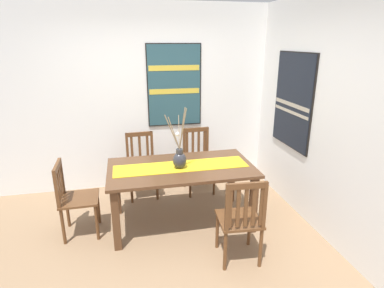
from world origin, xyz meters
TOP-DOWN VIEW (x-y plane):
  - ground_plane at (0.00, 0.00)m, footprint 6.40×6.40m
  - wall_back at (0.00, 1.86)m, footprint 6.40×0.12m
  - wall_side at (1.86, 0.00)m, footprint 0.12×6.40m
  - dining_table at (0.26, 0.57)m, footprint 1.72×0.94m
  - table_runner at (0.26, 0.57)m, footprint 1.58×0.36m
  - centerpiece_vase at (0.23, 0.52)m, footprint 0.25×0.29m
  - chair_0 at (0.67, 1.43)m, footprint 0.43×0.43m
  - chair_1 at (0.70, -0.28)m, footprint 0.45×0.45m
  - chair_2 at (-0.16, 1.45)m, footprint 0.44×0.44m
  - chair_3 at (-0.98, 0.59)m, footprint 0.43×0.43m
  - painting_on_back_wall at (0.39, 1.79)m, footprint 0.80×0.05m
  - painting_on_side_wall at (1.79, 0.83)m, footprint 0.05×0.90m

SIDE VIEW (x-z plane):
  - ground_plane at x=0.00m, z-range -0.03..0.00m
  - chair_3 at x=-0.98m, z-range 0.03..0.92m
  - chair_2 at x=-0.16m, z-range 0.02..0.93m
  - chair_0 at x=0.67m, z-range 0.02..0.96m
  - chair_1 at x=0.70m, z-range 0.02..0.97m
  - dining_table at x=0.26m, z-range 0.26..1.01m
  - table_runner at x=0.26m, z-range 0.75..0.75m
  - centerpiece_vase at x=0.23m, z-range 0.51..1.25m
  - wall_back at x=0.00m, z-range 0.00..2.70m
  - wall_side at x=1.86m, z-range 0.00..2.70m
  - painting_on_side_wall at x=1.79m, z-range 0.81..2.04m
  - painting_on_back_wall at x=0.39m, z-range 0.94..2.14m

